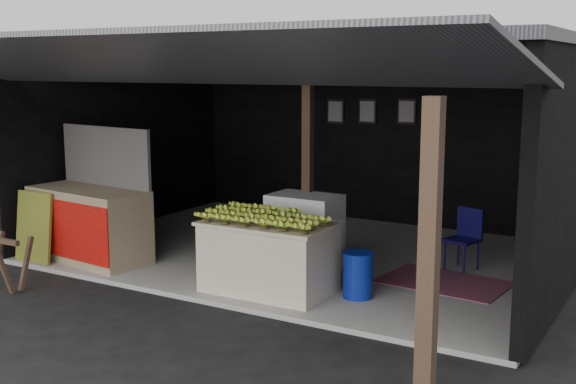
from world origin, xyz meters
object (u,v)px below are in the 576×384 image
Objects in this scene: white_crate at (305,232)px; water_barrel at (358,276)px; banana_table at (269,256)px; neighbor_stall at (90,221)px; plastic_chair at (466,234)px; sawhorse at (0,257)px.

white_crate is 1.97× the size of water_barrel.
banana_table is 0.84× the size of neighbor_stall.
plastic_chair is at bearing 68.44° from water_barrel.
banana_table is at bearing 7.04° from neighbor_stall.
neighbor_stall is (-2.78, -1.05, 0.04)m from white_crate.
water_barrel is (3.93, 1.76, -0.10)m from sawhorse.
water_barrel is (1.09, -0.70, -0.24)m from white_crate.
banana_table is 3.27m from sawhorse.
banana_table reaches higher than water_barrel.
neighbor_stall is at bearing -174.84° from water_barrel.
neighbor_stall is at bearing 87.77° from sawhorse.
white_crate reaches higher than plastic_chair.
banana_table is at bearing -162.59° from water_barrel.
white_crate is at bearing 41.34° from sawhorse.
banana_table is 1.07m from water_barrel.
neighbor_stall reaches higher than white_crate.
white_crate reaches higher than banana_table.
banana_table is at bearing -111.71° from plastic_chair.
water_barrel is at bearing 24.52° from sawhorse.
sawhorse is 4.31m from water_barrel.
white_crate is at bearing 93.90° from banana_table.
white_crate is (-0.09, 1.02, 0.07)m from banana_table.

